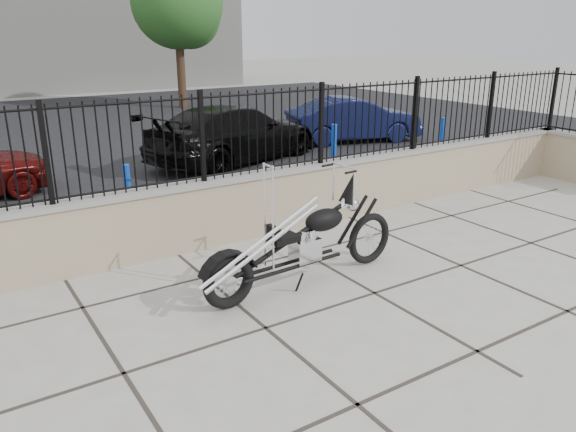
# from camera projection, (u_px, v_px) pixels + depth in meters

# --- Properties ---
(ground_plane) EXTENTS (90.00, 90.00, 0.00)m
(ground_plane) POSITION_uv_depth(u_px,v_px,m) (375.00, 293.00, 6.64)
(ground_plane) COLOR #99968E
(ground_plane) RESTS_ON ground
(parking_lot) EXTENTS (30.00, 30.00, 0.00)m
(parking_lot) POSITION_uv_depth(u_px,v_px,m) (94.00, 134.00, 16.59)
(parking_lot) COLOR black
(parking_lot) RESTS_ON ground
(retaining_wall) EXTENTS (14.00, 0.36, 0.96)m
(retaining_wall) POSITION_uv_depth(u_px,v_px,m) (266.00, 202.00, 8.48)
(retaining_wall) COLOR gray
(retaining_wall) RESTS_ON ground_plane
(iron_fence) EXTENTS (14.00, 0.08, 1.20)m
(iron_fence) POSITION_uv_depth(u_px,v_px,m) (265.00, 131.00, 8.13)
(iron_fence) COLOR black
(iron_fence) RESTS_ON retaining_wall
(background_building) EXTENTS (22.00, 6.00, 8.00)m
(background_building) POSITION_uv_depth(u_px,v_px,m) (6.00, 5.00, 26.47)
(background_building) COLOR beige
(background_building) RESTS_ON ground_plane
(chopper_motorcycle) EXTENTS (2.69, 0.62, 1.60)m
(chopper_motorcycle) POSITION_uv_depth(u_px,v_px,m) (302.00, 223.00, 6.61)
(chopper_motorcycle) COLOR black
(chopper_motorcycle) RESTS_ON ground_plane
(car_black) EXTENTS (4.86, 3.09, 1.31)m
(car_black) POSITION_uv_depth(u_px,v_px,m) (235.00, 133.00, 13.01)
(car_black) COLOR black
(car_black) RESTS_ON parking_lot
(car_blue) EXTENTS (3.85, 2.23, 1.20)m
(car_blue) POSITION_uv_depth(u_px,v_px,m) (353.00, 119.00, 15.34)
(car_blue) COLOR #11163E
(car_blue) RESTS_ON parking_lot
(bollard_a) EXTENTS (0.14, 0.14, 0.91)m
(bollard_a) POSITION_uv_depth(u_px,v_px,m) (128.00, 192.00, 9.08)
(bollard_a) COLOR #0C2BB8
(bollard_a) RESTS_ON ground_plane
(bollard_b) EXTENTS (0.15, 0.15, 1.02)m
(bollard_b) POSITION_uv_depth(u_px,v_px,m) (334.00, 148.00, 12.20)
(bollard_b) COLOR #0B2BA7
(bollard_b) RESTS_ON ground_plane
(bollard_c) EXTENTS (0.12, 0.12, 0.90)m
(bollard_c) POSITION_uv_depth(u_px,v_px,m) (442.00, 136.00, 13.85)
(bollard_c) COLOR blue
(bollard_c) RESTS_ON ground_plane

